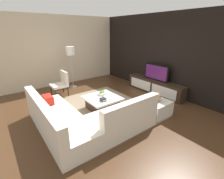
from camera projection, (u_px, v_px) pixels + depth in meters
The scene contains 14 objects.
ground_plane at pixel (102, 111), 4.65m from camera, with size 14.00×14.00×0.00m, color #4C301C.
feature_wall_back at pixel (163, 55), 5.69m from camera, with size 6.40×0.12×2.80m, color black.
side_wall_left at pixel (62, 51), 6.65m from camera, with size 0.12×5.20×2.80m, color beige.
area_rug at pixel (100, 110), 4.72m from camera, with size 3.07×2.71×0.01m, color gray.
media_console at pixel (155, 86), 5.92m from camera, with size 2.30×0.44×0.50m.
television at pixel (156, 72), 5.73m from camera, with size 1.01×0.06×0.58m.
sectional_couch at pixel (83, 120), 3.66m from camera, with size 2.45×2.39×0.84m.
coffee_table at pixel (102, 103), 4.71m from camera, with size 0.94×0.93×0.38m.
accent_chair_near at pixel (61, 82), 5.65m from camera, with size 0.54×0.53×0.87m.
floor_lamp at pixel (70, 53), 6.15m from camera, with size 0.33×0.33×1.63m.
ottoman at pixel (155, 107), 4.44m from camera, with size 0.70×0.70×0.40m, color silver.
fruit_bowl at pixel (102, 93), 4.82m from camera, with size 0.28×0.28×0.14m.
decorative_ball at pixel (156, 97), 4.32m from camera, with size 0.24×0.24×0.24m, color #AD8451.
book_stack at pixel (103, 99), 4.40m from camera, with size 0.19×0.16×0.08m.
Camera 1 is at (3.47, -2.26, 2.22)m, focal length 25.46 mm.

